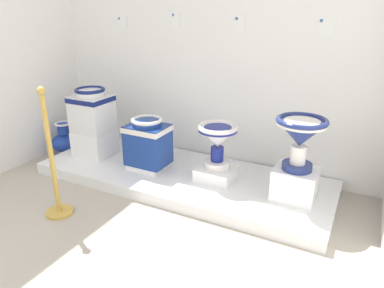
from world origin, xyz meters
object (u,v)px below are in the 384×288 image
(plinth_block_central_ornate, at_px, (295,184))
(info_placard_first, at_px, (122,22))
(antique_toilet_broad_patterned, at_px, (92,110))
(decorative_vase_companion, at_px, (65,141))
(plinth_block_broad_patterned, at_px, (95,143))
(info_placard_fourth, at_px, (326,26))
(plinth_block_tall_cobalt, at_px, (149,165))
(stanchion_post_near_left, at_px, (54,174))
(antique_toilet_tall_cobalt, at_px, (148,140))
(info_placard_second, at_px, (176,20))
(antique_toilet_squat_floral, at_px, (218,138))
(plinth_block_squat_floral, at_px, (217,173))
(antique_toilet_central_ornate, at_px, (301,134))
(info_placard_third, at_px, (240,24))

(plinth_block_central_ornate, bearing_deg, info_placard_first, 165.48)
(antique_toilet_broad_patterned, xyz_separation_m, decorative_vase_companion, (-0.51, 0.05, -0.45))
(plinth_block_broad_patterned, bearing_deg, info_placard_fourth, 14.56)
(plinth_block_tall_cobalt, distance_m, decorative_vase_companion, 1.22)
(plinth_block_broad_patterned, bearing_deg, info_placard_first, 86.26)
(plinth_block_central_ornate, height_order, stanchion_post_near_left, stanchion_post_near_left)
(antique_toilet_tall_cobalt, bearing_deg, info_placard_second, 89.79)
(stanchion_post_near_left, bearing_deg, antique_toilet_squat_floral, 45.14)
(antique_toilet_tall_cobalt, xyz_separation_m, plinth_block_squat_floral, (0.71, 0.08, -0.23))
(plinth_block_squat_floral, bearing_deg, antique_toilet_central_ornate, -2.86)
(decorative_vase_companion, height_order, stanchion_post_near_left, stanchion_post_near_left)
(info_placard_third, bearing_deg, info_placard_second, 180.00)
(info_placard_first, relative_size, stanchion_post_near_left, 0.11)
(antique_toilet_tall_cobalt, relative_size, info_placard_second, 3.08)
(plinth_block_tall_cobalt, bearing_deg, antique_toilet_central_ornate, 1.60)
(info_placard_fourth, height_order, stanchion_post_near_left, info_placard_fourth)
(antique_toilet_tall_cobalt, xyz_separation_m, decorative_vase_companion, (-1.22, 0.07, -0.24))
(plinth_block_broad_patterned, xyz_separation_m, info_placard_third, (1.39, 0.56, 1.23))
(info_placard_first, xyz_separation_m, info_placard_second, (0.67, 0.00, 0.03))
(antique_toilet_tall_cobalt, distance_m, info_placard_third, 1.40)
(antique_toilet_broad_patterned, bearing_deg, plinth_block_tall_cobalt, -2.04)
(plinth_block_broad_patterned, bearing_deg, antique_toilet_broad_patterned, 180.00)
(antique_toilet_tall_cobalt, bearing_deg, plinth_block_squat_floral, 6.14)
(antique_toilet_central_ornate, relative_size, info_placard_fourth, 2.90)
(antique_toilet_central_ornate, xyz_separation_m, info_placard_second, (-1.43, 0.54, 0.81))
(decorative_vase_companion, bearing_deg, antique_toilet_central_ornate, -0.70)
(info_placard_second, distance_m, decorative_vase_companion, 1.88)
(antique_toilet_broad_patterned, height_order, info_placard_fourth, info_placard_fourth)
(plinth_block_squat_floral, xyz_separation_m, info_placard_third, (-0.03, 0.51, 1.30))
(antique_toilet_squat_floral, bearing_deg, antique_toilet_central_ornate, -2.86)
(plinth_block_tall_cobalt, relative_size, info_placard_second, 2.22)
(info_placard_fourth, bearing_deg, plinth_block_central_ornate, -91.64)
(info_placard_second, bearing_deg, plinth_block_broad_patterned, -141.79)
(antique_toilet_squat_floral, distance_m, decorative_vase_companion, 1.96)
(info_placard_first, xyz_separation_m, stanchion_post_near_left, (0.39, -1.50, -1.10))
(plinth_block_broad_patterned, relative_size, plinth_block_tall_cobalt, 1.12)
(plinth_block_broad_patterned, height_order, stanchion_post_near_left, stanchion_post_near_left)
(antique_toilet_central_ornate, bearing_deg, antique_toilet_squat_floral, 177.14)
(plinth_block_broad_patterned, xyz_separation_m, plinth_block_tall_cobalt, (0.71, -0.03, -0.11))
(info_placard_third, height_order, info_placard_fourth, info_placard_third)
(decorative_vase_companion, bearing_deg, antique_toilet_broad_patterned, -5.28)
(info_placard_first, bearing_deg, plinth_block_central_ornate, -14.52)
(plinth_block_tall_cobalt, bearing_deg, plinth_block_central_ornate, 1.60)
(info_placard_fourth, height_order, decorative_vase_companion, info_placard_fourth)
(antique_toilet_broad_patterned, height_order, plinth_block_central_ornate, antique_toilet_broad_patterned)
(plinth_block_broad_patterned, relative_size, info_placard_second, 2.49)
(plinth_block_tall_cobalt, relative_size, antique_toilet_squat_floral, 0.83)
(antique_toilet_central_ornate, distance_m, info_placard_third, 1.21)
(antique_toilet_broad_patterned, height_order, plinth_block_squat_floral, antique_toilet_broad_patterned)
(info_placard_third, relative_size, decorative_vase_companion, 0.40)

